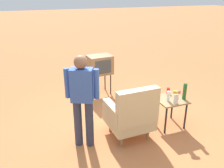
# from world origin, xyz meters

# --- Properties ---
(ground_plane) EXTENTS (60.00, 60.00, 0.00)m
(ground_plane) POSITION_xyz_m (0.00, 0.00, 0.00)
(ground_plane) COLOR #B76B3D
(armchair) EXTENTS (0.80, 0.80, 1.06)m
(armchair) POSITION_xyz_m (0.00, 0.28, 0.50)
(armchair) COLOR #937047
(armchair) RESTS_ON ground
(side_table) EXTENTS (0.56, 0.56, 0.59)m
(side_table) POSITION_xyz_m (-0.89, 0.16, 0.51)
(side_table) COLOR black
(side_table) RESTS_ON ground
(tv_on_stand) EXTENTS (0.63, 0.49, 1.03)m
(tv_on_stand) POSITION_xyz_m (-0.11, -1.86, 0.78)
(tv_on_stand) COLOR black
(tv_on_stand) RESTS_ON ground
(person_standing) EXTENTS (0.52, 0.35, 1.64)m
(person_standing) POSITION_xyz_m (0.86, 0.17, 0.94)
(person_standing) COLOR #2D3347
(person_standing) RESTS_ON ground
(bottle_wine_green) EXTENTS (0.07, 0.07, 0.32)m
(bottle_wine_green) POSITION_xyz_m (-1.13, 0.26, 0.75)
(bottle_wine_green) COLOR #1E5623
(bottle_wine_green) RESTS_ON side_table
(bottle_short_clear) EXTENTS (0.06, 0.06, 0.20)m
(bottle_short_clear) POSITION_xyz_m (-0.79, 0.22, 0.69)
(bottle_short_clear) COLOR silver
(bottle_short_clear) RESTS_ON side_table
(soda_can_red) EXTENTS (0.07, 0.07, 0.12)m
(soda_can_red) POSITION_xyz_m (-0.99, -0.07, 0.65)
(soda_can_red) COLOR red
(soda_can_red) RESTS_ON side_table
(flower_vase) EXTENTS (0.15, 0.10, 0.27)m
(flower_vase) POSITION_xyz_m (-0.86, 0.36, 0.74)
(flower_vase) COLOR silver
(flower_vase) RESTS_ON side_table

